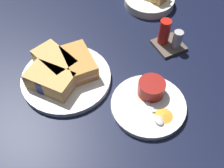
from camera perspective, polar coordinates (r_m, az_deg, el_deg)
ground_plane at (r=87.51cm, az=-0.81°, el=3.48°), size 110.00×110.00×3.00cm
plate_sandwich_main at (r=82.74cm, az=-9.41°, el=1.21°), size 26.40×26.40×1.60cm
sandwich_half_near at (r=82.02cm, az=-6.89°, el=4.46°), size 13.59×8.24×4.80cm
sandwich_half_far at (r=83.39cm, az=-11.73°, el=4.57°), size 14.73×11.10×4.80cm
sandwich_half_extra at (r=78.93cm, az=-12.62°, el=0.78°), size 14.95×13.92×4.80cm
ramekin_dark_sauce at (r=79.41cm, az=-13.47°, el=0.77°), size 7.16×7.16×4.17cm
spoon_by_dark_ramekin at (r=81.89cm, az=-9.75°, el=1.70°), size 2.80×9.96×0.80cm
plate_chips_companion at (r=76.49cm, az=7.51°, el=-4.42°), size 20.62×20.62×1.60cm
ramekin_light_gravy at (r=76.45cm, az=8.16°, el=-0.72°), size 7.49×7.49×4.11cm
spoon_by_gravy_ramekin at (r=73.52cm, az=9.20°, el=-6.62°), size 9.94×2.47×0.80cm
plantain_chip_scatter at (r=76.63cm, az=8.66°, el=-3.04°), size 15.31×8.32×0.60cm
condiment_caddy at (r=91.60cm, az=11.66°, el=9.27°), size 9.00×9.00×9.50cm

